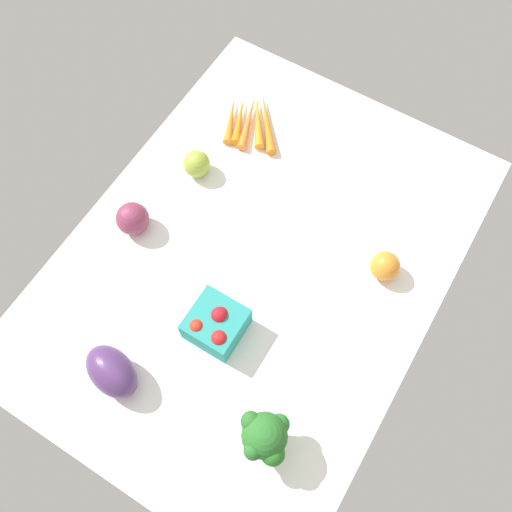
{
  "coord_description": "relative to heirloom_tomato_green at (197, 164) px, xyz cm",
  "views": [
    {
      "loc": [
        44.17,
        26.88,
        115.54
      ],
      "look_at": [
        0.0,
        0.0,
        4.0
      ],
      "focal_mm": 40.81,
      "sensor_mm": 36.0,
      "label": 1
    }
  ],
  "objects": [
    {
      "name": "berry_basket",
      "position": [
        29.68,
        24.51,
        0.55
      ],
      "size": [
        10.46,
        10.46,
        7.88
      ],
      "color": "teal",
      "rests_on": "tablecloth"
    },
    {
      "name": "eggplant",
      "position": [
        48.02,
        12.79,
        0.85
      ],
      "size": [
        10.58,
        13.54,
        7.92
      ],
      "primitive_type": "ellipsoid",
      "rotation": [
        0.0,
        0.0,
        1.33
      ],
      "color": "#513269",
      "rests_on": "tablecloth"
    },
    {
      "name": "broccoli_head",
      "position": [
        43.49,
        44.06,
        4.04
      ],
      "size": [
        10.01,
        10.02,
        11.67
      ],
      "color": "#A8C57A",
      "rests_on": "tablecloth"
    },
    {
      "name": "heirloom_tomato_orange",
      "position": [
        0.7,
        47.54,
        0.04
      ],
      "size": [
        6.29,
        6.29,
        6.29
      ],
      "primitive_type": "sphere",
      "color": "orange",
      "rests_on": "tablecloth"
    },
    {
      "name": "tablecloth",
      "position": [
        12.23,
        23.18,
        -4.11
      ],
      "size": [
        104.0,
        76.0,
        2.0
      ],
      "primitive_type": "cube",
      "color": "white",
      "rests_on": "ground"
    },
    {
      "name": "carrot_bunch",
      "position": [
        -17.88,
        3.28,
        -1.95
      ],
      "size": [
        18.12,
        18.05,
        2.41
      ],
      "color": "orange",
      "rests_on": "tablecloth"
    },
    {
      "name": "heirloom_tomato_green",
      "position": [
        0.0,
        0.0,
        0.0
      ],
      "size": [
        6.22,
        6.22,
        6.22
      ],
      "primitive_type": "sphere",
      "color": "#9AB23A",
      "rests_on": "tablecloth"
    },
    {
      "name": "red_onion_center",
      "position": [
        19.1,
        -3.73,
        0.49
      ],
      "size": [
        7.2,
        7.2,
        7.2
      ],
      "primitive_type": "sphere",
      "color": "#853452",
      "rests_on": "tablecloth"
    }
  ]
}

